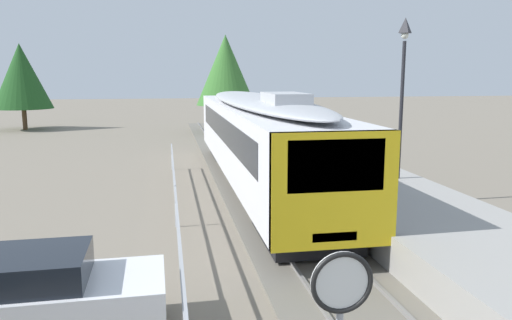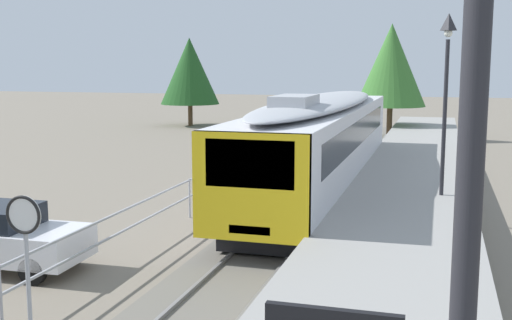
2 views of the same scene
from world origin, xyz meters
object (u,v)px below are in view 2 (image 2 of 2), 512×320
object	(u,v)px
commuter_train	(321,137)
parked_hatchback_white	(0,236)
platform_lamp_near_end	(474,100)
speed_limit_sign	(25,238)
platform_lamp_mid_platform	(447,70)

from	to	relation	value
commuter_train	parked_hatchback_white	world-z (taller)	commuter_train
commuter_train	platform_lamp_near_end	distance (m)	20.67
speed_limit_sign	parked_hatchback_white	distance (m)	5.71
platform_lamp_near_end	parked_hatchback_white	size ratio (longest dim) A/B	1.32
speed_limit_sign	parked_hatchback_white	bearing A→B (deg)	132.31
speed_limit_sign	platform_lamp_mid_platform	bearing A→B (deg)	61.52
commuter_train	speed_limit_sign	xyz separation A→B (m)	(-1.92, -14.81, -0.02)
platform_lamp_mid_platform	speed_limit_sign	distance (m)	13.23
platform_lamp_mid_platform	speed_limit_sign	world-z (taller)	platform_lamp_mid_platform
commuter_train	platform_lamp_mid_platform	distance (m)	5.99
platform_lamp_near_end	parked_hatchback_white	distance (m)	14.18
speed_limit_sign	parked_hatchback_white	world-z (taller)	speed_limit_sign
commuter_train	platform_lamp_near_end	bearing A→B (deg)	-77.97
speed_limit_sign	parked_hatchback_white	size ratio (longest dim) A/B	0.69
platform_lamp_near_end	speed_limit_sign	distance (m)	8.51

